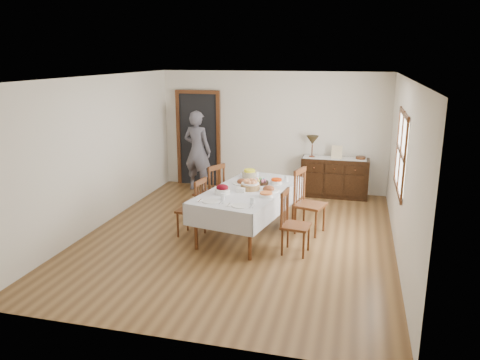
% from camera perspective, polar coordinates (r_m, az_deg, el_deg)
% --- Properties ---
extents(ground, '(6.00, 6.00, 0.00)m').
position_cam_1_polar(ground, '(7.86, -0.18, -6.89)').
color(ground, brown).
extents(room_shell, '(5.02, 6.02, 2.65)m').
position_cam_1_polar(room_shell, '(7.84, -0.45, 5.54)').
color(room_shell, white).
rests_on(room_shell, ground).
extents(dining_table, '(1.58, 2.46, 0.78)m').
position_cam_1_polar(dining_table, '(7.77, 1.10, -1.76)').
color(dining_table, '#BCBDC1').
rests_on(dining_table, ground).
extents(chair_left_near, '(0.46, 0.46, 0.99)m').
position_cam_1_polar(chair_left_near, '(7.77, -5.65, -3.32)').
color(chair_left_near, '#502A14').
rests_on(chair_left_near, ground).
extents(chair_left_far, '(0.58, 0.58, 1.05)m').
position_cam_1_polar(chair_left_far, '(8.50, -3.54, -1.44)').
color(chair_left_far, '#502A14').
rests_on(chair_left_far, ground).
extents(chair_right_near, '(0.45, 0.45, 0.98)m').
position_cam_1_polar(chair_right_near, '(7.12, 6.45, -5.10)').
color(chair_right_near, '#502A14').
rests_on(chair_right_near, ground).
extents(chair_right_far, '(0.57, 0.57, 1.10)m').
position_cam_1_polar(chair_right_far, '(7.95, 8.19, -2.53)').
color(chair_right_far, '#502A14').
rests_on(chair_right_far, ground).
extents(sideboard, '(1.39, 0.51, 0.83)m').
position_cam_1_polar(sideboard, '(10.11, 11.45, 0.31)').
color(sideboard, black).
rests_on(sideboard, ground).
extents(person, '(0.66, 0.49, 1.89)m').
position_cam_1_polar(person, '(10.34, -5.22, 3.88)').
color(person, '#575561').
rests_on(person, ground).
extents(bread_basket, '(0.32, 0.32, 0.17)m').
position_cam_1_polar(bread_basket, '(7.70, 1.26, -0.63)').
color(bread_basket, olive).
rests_on(bread_basket, dining_table).
extents(egg_basket, '(0.29, 0.29, 0.10)m').
position_cam_1_polar(egg_basket, '(8.06, 2.49, -0.24)').
color(egg_basket, black).
rests_on(egg_basket, dining_table).
extents(ham_platter_a, '(0.33, 0.33, 0.11)m').
position_cam_1_polar(ham_platter_a, '(8.06, 0.29, -0.26)').
color(ham_platter_a, white).
rests_on(ham_platter_a, dining_table).
extents(ham_platter_b, '(0.33, 0.33, 0.11)m').
position_cam_1_polar(ham_platter_b, '(7.64, 3.51, -1.14)').
color(ham_platter_b, white).
rests_on(ham_platter_b, dining_table).
extents(beet_bowl, '(0.24, 0.24, 0.16)m').
position_cam_1_polar(beet_bowl, '(7.47, -2.16, -1.18)').
color(beet_bowl, white).
rests_on(beet_bowl, dining_table).
extents(carrot_bowl, '(0.21, 0.21, 0.09)m').
position_cam_1_polar(carrot_bowl, '(8.06, 4.47, -0.19)').
color(carrot_bowl, white).
rests_on(carrot_bowl, dining_table).
extents(pineapple_bowl, '(0.27, 0.27, 0.14)m').
position_cam_1_polar(pineapple_bowl, '(8.48, 1.17, 0.77)').
color(pineapple_bowl, tan).
rests_on(pineapple_bowl, dining_table).
extents(casserole_dish, '(0.22, 0.22, 0.07)m').
position_cam_1_polar(casserole_dish, '(7.33, 3.20, -1.79)').
color(casserole_dish, white).
rests_on(casserole_dish, dining_table).
extents(butter_dish, '(0.15, 0.12, 0.07)m').
position_cam_1_polar(butter_dish, '(7.57, 0.10, -1.22)').
color(butter_dish, white).
rests_on(butter_dish, dining_table).
extents(setting_left, '(0.44, 0.31, 0.10)m').
position_cam_1_polar(setting_left, '(7.12, -3.15, -2.42)').
color(setting_left, white).
rests_on(setting_left, dining_table).
extents(setting_right, '(0.44, 0.31, 0.10)m').
position_cam_1_polar(setting_right, '(6.91, 0.47, -2.94)').
color(setting_right, white).
rests_on(setting_right, dining_table).
extents(glass_far_a, '(0.06, 0.06, 0.10)m').
position_cam_1_polar(glass_far_a, '(8.46, 2.06, 0.64)').
color(glass_far_a, white).
rests_on(glass_far_a, dining_table).
extents(glass_far_b, '(0.07, 0.07, 0.10)m').
position_cam_1_polar(glass_far_b, '(8.24, 5.67, 0.16)').
color(glass_far_b, white).
rests_on(glass_far_b, dining_table).
extents(runner, '(1.30, 0.35, 0.01)m').
position_cam_1_polar(runner, '(10.01, 11.47, 2.64)').
color(runner, white).
rests_on(runner, sideboard).
extents(table_lamp, '(0.26, 0.26, 0.46)m').
position_cam_1_polar(table_lamp, '(9.95, 8.82, 4.75)').
color(table_lamp, brown).
rests_on(table_lamp, sideboard).
extents(picture_frame, '(0.22, 0.08, 0.28)m').
position_cam_1_polar(picture_frame, '(9.93, 11.73, 3.33)').
color(picture_frame, beige).
rests_on(picture_frame, sideboard).
extents(deco_bowl, '(0.20, 0.20, 0.06)m').
position_cam_1_polar(deco_bowl, '(10.02, 14.49, 2.62)').
color(deco_bowl, '#502A14').
rests_on(deco_bowl, sideboard).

